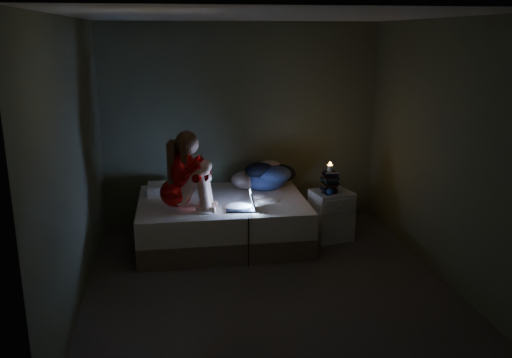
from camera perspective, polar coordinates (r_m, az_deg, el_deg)
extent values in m
cube|color=#2E2824|center=(5.61, 1.06, -10.72)|extent=(3.60, 3.80, 0.02)
cube|color=silver|center=(5.05, 1.21, 17.12)|extent=(3.60, 3.80, 0.02)
cube|color=#4D543F|center=(7.03, -1.53, 5.85)|extent=(3.60, 0.02, 2.60)
cube|color=#4D543F|center=(3.38, 6.67, -4.66)|extent=(3.60, 0.02, 2.60)
cube|color=#4D543F|center=(5.19, -19.00, 1.65)|extent=(0.02, 3.80, 2.60)
cube|color=#4D543F|center=(5.76, 19.20, 2.92)|extent=(0.02, 3.80, 2.60)
cube|color=silver|center=(6.63, -9.50, -1.08)|extent=(0.46, 0.32, 0.13)
cube|color=silver|center=(6.61, 8.01, -3.84)|extent=(0.53, 0.49, 0.60)
cylinder|color=beige|center=(6.44, 7.92, 1.35)|extent=(0.07, 0.07, 0.08)
cube|color=black|center=(6.43, 7.37, -1.49)|extent=(0.08, 0.15, 0.01)
sphere|color=#1E3E94|center=(6.37, 7.62, -1.33)|extent=(0.08, 0.08, 0.08)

